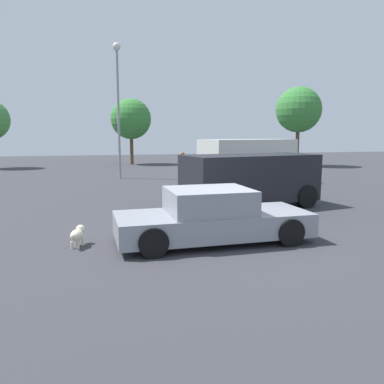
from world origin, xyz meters
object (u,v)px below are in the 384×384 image
(suv_dark, at_px, (250,179))
(light_post_near, at_px, (118,90))
(sedan_foreground, at_px, (212,217))
(van_white, at_px, (248,160))
(dog, at_px, (77,234))
(pedestrian, at_px, (182,167))

(suv_dark, xyz_separation_m, light_post_near, (-3.78, 10.21, 3.99))
(light_post_near, bearing_deg, sedan_foreground, -85.07)
(sedan_foreground, bearing_deg, van_white, 62.14)
(sedan_foreground, xyz_separation_m, light_post_near, (-1.21, 14.03, 4.42))
(van_white, distance_m, suv_dark, 6.70)
(suv_dark, relative_size, light_post_near, 0.65)
(sedan_foreground, height_order, van_white, van_white)
(van_white, bearing_deg, suv_dark, -126.10)
(van_white, bearing_deg, light_post_near, 133.14)
(dog, height_order, suv_dark, suv_dark)
(dog, bearing_deg, pedestrian, -11.16)
(sedan_foreground, bearing_deg, light_post_near, 93.76)
(suv_dark, distance_m, pedestrian, 5.13)
(van_white, bearing_deg, dog, -144.34)
(pedestrian, distance_m, light_post_near, 7.03)
(sedan_foreground, xyz_separation_m, suv_dark, (2.57, 3.83, 0.43))
(dog, height_order, pedestrian, pedestrian)
(suv_dark, bearing_deg, pedestrian, -86.17)
(dog, relative_size, van_white, 0.13)
(van_white, xyz_separation_m, suv_dark, (-2.48, -6.22, -0.21))
(van_white, xyz_separation_m, pedestrian, (-3.76, -1.25, -0.18))
(sedan_foreground, relative_size, dog, 6.65)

